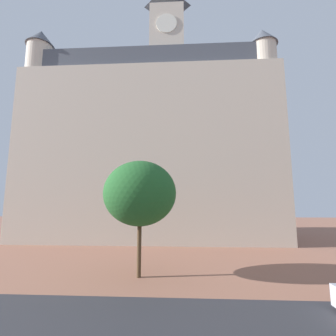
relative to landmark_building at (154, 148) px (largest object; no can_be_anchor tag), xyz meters
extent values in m
plane|color=#93604C|center=(3.10, -19.32, -11.15)|extent=(120.00, 120.00, 0.00)
cube|color=#2D2D33|center=(3.10, -21.81, -11.15)|extent=(120.00, 6.01, 0.00)
cube|color=beige|center=(-0.13, 0.22, -1.58)|extent=(28.97, 13.22, 19.15)
cube|color=#4C515B|center=(-0.13, 0.22, 9.20)|extent=(26.66, 12.17, 2.40)
cube|color=beige|center=(1.79, 0.22, 4.08)|extent=(4.51, 4.51, 30.47)
cylinder|color=silver|center=(1.79, -2.09, 16.16)|extent=(2.71, 0.15, 2.71)
cylinder|color=beige|center=(-13.12, -4.90, 0.17)|extent=(2.80, 2.80, 22.64)
cone|color=#4C515B|center=(-13.12, -4.90, 12.49)|extent=(3.20, 3.20, 2.00)
cylinder|color=beige|center=(12.85, -4.90, -0.31)|extent=(2.80, 2.80, 21.68)
cone|color=#4C515B|center=(12.85, -4.90, 11.53)|extent=(3.20, 3.20, 2.00)
cylinder|color=#4C3823|center=(1.12, -15.97, -9.64)|extent=(0.25, 0.25, 3.03)
ellipsoid|color=#235B28|center=(1.12, -15.97, -6.41)|extent=(4.27, 4.27, 3.85)
camera|label=1|loc=(3.59, -30.08, -6.96)|focal=25.54mm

